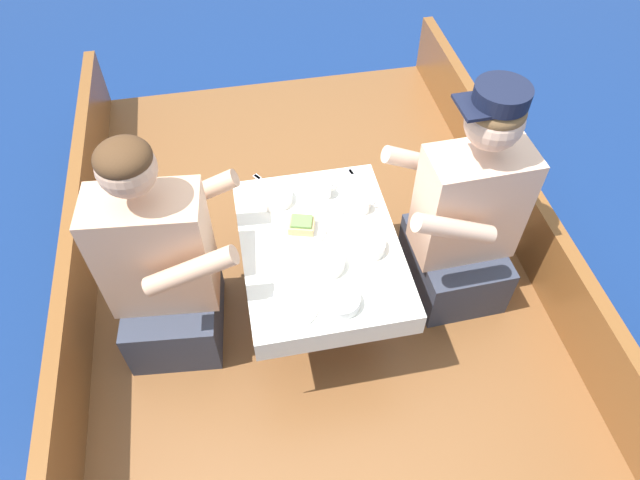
{
  "coord_description": "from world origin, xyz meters",
  "views": [
    {
      "loc": [
        -0.27,
        -1.52,
        2.37
      ],
      "look_at": [
        0.0,
        -0.14,
        0.7
      ],
      "focal_mm": 32.0,
      "sensor_mm": 36.0,
      "label": 1
    }
  ],
  "objects_px": {
    "person_port": "(163,269)",
    "coffee_cup_starboard": "(324,189)",
    "person_starboard": "(465,218)",
    "sandwich": "(302,225)",
    "coffee_cup_port": "(362,205)"
  },
  "relations": [
    {
      "from": "person_starboard",
      "to": "coffee_cup_port",
      "type": "bearing_deg",
      "value": -17.01
    },
    {
      "from": "coffee_cup_port",
      "to": "coffee_cup_starboard",
      "type": "bearing_deg",
      "value": 140.05
    },
    {
      "from": "sandwich",
      "to": "coffee_cup_starboard",
      "type": "distance_m",
      "value": 0.21
    },
    {
      "from": "coffee_cup_port",
      "to": "coffee_cup_starboard",
      "type": "relative_size",
      "value": 1.02
    },
    {
      "from": "person_port",
      "to": "coffee_cup_starboard",
      "type": "bearing_deg",
      "value": 25.35
    },
    {
      "from": "person_starboard",
      "to": "coffee_cup_starboard",
      "type": "distance_m",
      "value": 0.58
    },
    {
      "from": "sandwich",
      "to": "coffee_cup_starboard",
      "type": "bearing_deg",
      "value": 54.72
    },
    {
      "from": "sandwich",
      "to": "coffee_cup_port",
      "type": "bearing_deg",
      "value": 13.59
    },
    {
      "from": "person_starboard",
      "to": "coffee_cup_starboard",
      "type": "height_order",
      "value": "person_starboard"
    },
    {
      "from": "coffee_cup_starboard",
      "to": "sandwich",
      "type": "bearing_deg",
      "value": -125.28
    },
    {
      "from": "sandwich",
      "to": "coffee_cup_starboard",
      "type": "xyz_separation_m",
      "value": [
        0.12,
        0.17,
        0.0
      ]
    },
    {
      "from": "person_port",
      "to": "sandwich",
      "type": "height_order",
      "value": "person_port"
    },
    {
      "from": "person_port",
      "to": "coffee_cup_port",
      "type": "bearing_deg",
      "value": 14.72
    },
    {
      "from": "person_starboard",
      "to": "coffee_cup_starboard",
      "type": "relative_size",
      "value": 11.28
    },
    {
      "from": "person_port",
      "to": "coffee_cup_starboard",
      "type": "distance_m",
      "value": 0.71
    }
  ]
}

